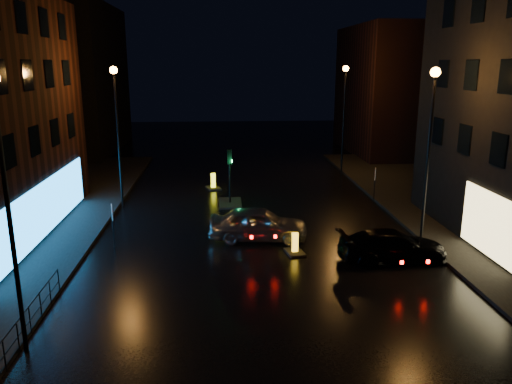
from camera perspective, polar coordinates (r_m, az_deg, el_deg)
ground at (r=18.24m, az=1.97°, el=-13.40°), size 120.00×120.00×0.00m
building_far_left at (r=52.98m, az=-20.24°, el=11.97°), size 8.00×16.00×14.00m
building_far_right at (r=50.93m, az=15.33°, el=11.15°), size 8.00×14.00×12.00m
street_lamp_lnear at (r=15.54m, az=-26.89°, el=1.90°), size 0.44×0.44×8.37m
street_lamp_lfar at (r=30.76m, az=-15.64°, el=8.43°), size 0.44×0.44×8.37m
street_lamp_rnear at (r=24.20m, az=19.30°, el=6.64°), size 0.44×0.44×8.37m
street_lamp_rfar at (r=39.32m, az=10.06°, el=9.95°), size 0.44×0.44×8.37m
traffic_signal at (r=31.08m, az=-2.99°, el=-0.49°), size 1.40×2.40×3.45m
guard_railing at (r=18.02m, az=-24.50°, el=-12.52°), size 0.05×6.04×1.00m
silver_hatchback at (r=24.73m, az=0.26°, el=-3.66°), size 5.02×2.45×1.65m
dark_sedan at (r=22.99m, az=15.33°, el=-5.96°), size 4.86×2.09×1.40m
bollard_near at (r=23.26m, az=4.46°, el=-6.49°), size 0.94×1.25×0.99m
bollard_far at (r=35.02m, az=-4.90°, el=0.76°), size 1.16×1.46×1.11m
road_sign_left at (r=24.35m, az=-16.10°, el=-2.64°), size 0.17×0.51×2.12m
road_sign_right at (r=32.11m, az=13.45°, el=1.70°), size 0.22×0.51×2.18m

